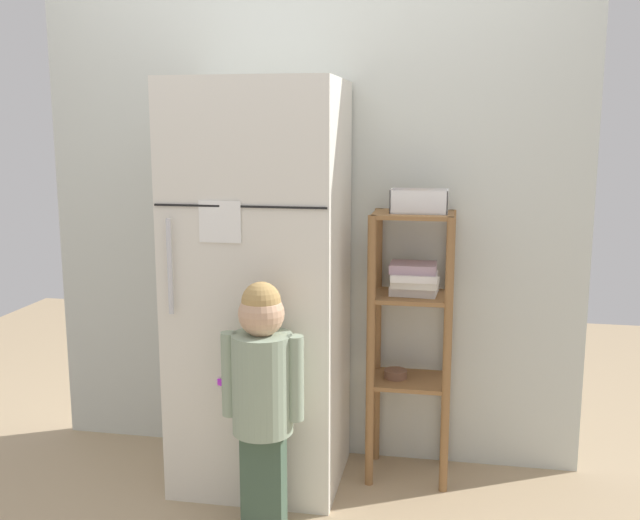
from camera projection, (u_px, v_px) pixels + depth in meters
ground_plane at (294, 480)px, 3.24m from camera, size 6.00×6.00×0.00m
kitchen_wall_back at (309, 221)px, 3.36m from camera, size 2.49×0.03×2.24m
refrigerator at (260, 287)px, 3.13m from camera, size 0.70×0.61×1.74m
child_standing at (263, 383)px, 2.75m from camera, size 0.32×0.23×0.98m
pantry_shelf_unit at (411, 314)px, 3.17m from camera, size 0.36×0.29×1.19m
fruit_bin at (417, 204)px, 3.08m from camera, size 0.24×0.14×0.10m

